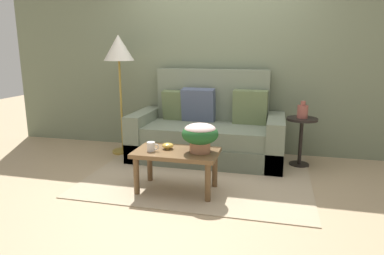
# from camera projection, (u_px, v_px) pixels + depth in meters

# --- Properties ---
(ground_plane) EXTENTS (14.00, 14.00, 0.00)m
(ground_plane) POSITION_uv_depth(u_px,v_px,m) (200.00, 175.00, 4.01)
(ground_plane) COLOR tan
(wall_back) EXTENTS (6.40, 0.12, 2.71)m
(wall_back) POSITION_uv_depth(u_px,v_px,m) (219.00, 55.00, 4.81)
(wall_back) COLOR slate
(wall_back) RESTS_ON ground
(area_rug) EXTENTS (2.47, 1.98, 0.01)m
(area_rug) POSITION_uv_depth(u_px,v_px,m) (200.00, 174.00, 4.05)
(area_rug) COLOR tan
(area_rug) RESTS_ON ground
(couch) EXTENTS (1.96, 0.92, 1.16)m
(couch) POSITION_uv_depth(u_px,v_px,m) (208.00, 132.00, 4.59)
(couch) COLOR #626B59
(couch) RESTS_ON ground
(coffee_table) EXTENTS (0.84, 0.49, 0.43)m
(coffee_table) POSITION_uv_depth(u_px,v_px,m) (176.00, 157.00, 3.50)
(coffee_table) COLOR brown
(coffee_table) RESTS_ON ground
(side_table) EXTENTS (0.37, 0.37, 0.61)m
(side_table) POSITION_uv_depth(u_px,v_px,m) (301.00, 133.00, 4.27)
(side_table) COLOR black
(side_table) RESTS_ON ground
(floor_lamp) EXTENTS (0.40, 0.40, 1.62)m
(floor_lamp) POSITION_uv_depth(u_px,v_px,m) (119.00, 54.00, 4.61)
(floor_lamp) COLOR olive
(floor_lamp) RESTS_ON ground
(potted_plant) EXTENTS (0.36, 0.36, 0.29)m
(potted_plant) POSITION_uv_depth(u_px,v_px,m) (200.00, 134.00, 3.41)
(potted_plant) COLOR #A36B4C
(potted_plant) RESTS_ON coffee_table
(coffee_mug) EXTENTS (0.13, 0.08, 0.09)m
(coffee_mug) POSITION_uv_depth(u_px,v_px,m) (151.00, 147.00, 3.47)
(coffee_mug) COLOR white
(coffee_mug) RESTS_ON coffee_table
(snack_bowl) EXTENTS (0.12, 0.12, 0.06)m
(snack_bowl) POSITION_uv_depth(u_px,v_px,m) (168.00, 146.00, 3.54)
(snack_bowl) COLOR gold
(snack_bowl) RESTS_ON coffee_table
(table_vase) EXTENTS (0.13, 0.13, 0.21)m
(table_vase) POSITION_uv_depth(u_px,v_px,m) (303.00, 111.00, 4.20)
(table_vase) COLOR #934C42
(table_vase) RESTS_ON side_table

